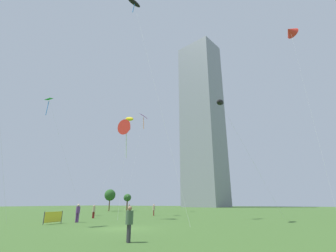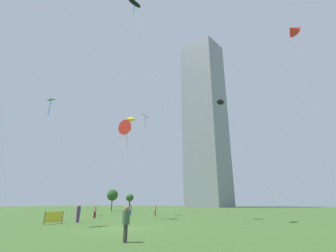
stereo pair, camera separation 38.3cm
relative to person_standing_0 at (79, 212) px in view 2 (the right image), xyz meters
name	(u,v)px [view 2 (the right image)]	position (x,y,z in m)	size (l,w,h in m)	color
ground	(123,229)	(8.24, -2.78, -1.06)	(280.00, 280.00, 0.00)	#3D6028
person_standing_0	(79,212)	(0.00, 0.00, 0.00)	(0.41, 0.41, 1.84)	#593372
person_standing_1	(126,221)	(12.69, -8.26, -0.03)	(0.40, 0.40, 1.79)	#2D2D33
person_standing_2	(131,209)	(-4.32, 15.02, -0.06)	(0.39, 0.39, 1.74)	#1E478C
person_standing_3	(95,211)	(-3.61, 6.10, -0.10)	(0.37, 0.37, 1.68)	maroon
person_standing_4	(155,209)	(0.32, 15.36, -0.05)	(0.39, 0.39, 1.75)	maroon
kite_flying_0	(51,103)	(-16.69, 5.85, 18.33)	(5.81, 6.65, 20.35)	silver
kite_flying_1	(146,117)	(-10.70, 28.18, 21.87)	(3.11, 9.84, 23.96)	silver
kite_flying_2	(128,128)	(1.20, 6.09, 10.85)	(2.19, 3.00, 13.05)	silver
kite_flying_4	(292,30)	(24.53, 23.88, 31.73)	(2.99, 5.65, 34.07)	silver
kite_flying_6	(134,3)	(2.17, 4.72, 31.51)	(10.92, 4.96, 33.04)	silver
kite_flying_7	(220,102)	(14.29, 7.02, 12.50)	(5.28, 10.89, 14.28)	silver
kite_flying_8	(131,119)	(-3.52, 12.71, 15.12)	(4.35, 4.86, 16.86)	silver
park_tree_0	(112,195)	(-21.12, 29.65, 2.80)	(2.74, 2.74, 5.29)	brown
park_tree_1	(130,198)	(-18.82, 33.99, 2.17)	(1.97, 1.97, 4.25)	brown
distant_highrise_0	(205,119)	(-18.31, 98.05, 44.72)	(20.11, 15.25, 91.57)	gray
event_banner	(54,217)	(-0.66, -2.41, -0.44)	(0.33, 2.28, 1.18)	#4C4C4C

